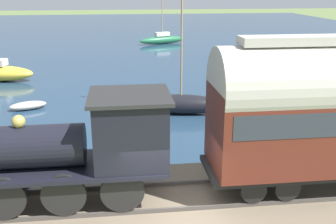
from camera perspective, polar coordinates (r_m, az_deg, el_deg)
The scene contains 7 objects.
harbor_water at distance 53.24m, azimuth -5.71°, elevation 10.89°, with size 80.00×80.00×0.01m.
rail_embankment at distance 12.11m, azimuth -0.43°, elevation -13.42°, with size 4.51×56.00×0.65m.
steam_locomotive at distance 11.14m, azimuth -12.46°, elevation -4.31°, with size 2.11×6.24×3.68m.
sailboat_green at distance 45.99m, azimuth -0.83°, elevation 10.55°, with size 2.89×5.65×8.24m.
sailboat_black at distance 20.86m, azimuth 1.89°, elevation 1.30°, with size 2.08×4.84×8.54m.
rowboat_mid_harbor at distance 19.42m, azimuth 22.40°, elevation -2.69°, with size 2.55×2.55×0.31m.
rowboat_near_shore at distance 22.95m, azimuth -19.66°, elevation 0.90°, with size 1.40×2.12×0.44m.
Camera 1 is at (-9.12, 1.15, 6.60)m, focal length 42.00 mm.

